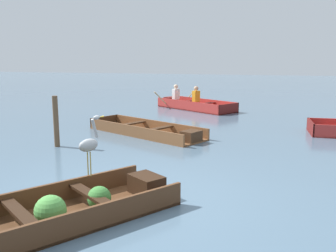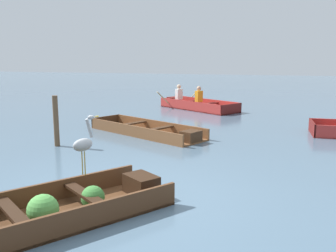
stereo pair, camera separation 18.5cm
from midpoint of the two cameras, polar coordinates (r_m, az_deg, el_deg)
ground_plane at (r=5.71m, az=-5.85°, el=-10.93°), size 80.00×80.00×0.00m
dinghy_dark_varnish_foreground at (r=5.15m, az=-14.82°, el=-12.11°), size 2.74×3.25×0.43m
skiff_wooden_brown_near_moored at (r=10.15m, az=-2.35°, el=-0.78°), size 3.66×2.50×0.30m
rowboat_red_with_crew at (r=15.24m, az=4.47°, el=3.33°), size 3.49×3.06×0.93m
heron_on_dinghy at (r=5.36m, az=-11.78°, el=-2.52°), size 0.25×0.45×0.84m
mooring_post at (r=9.12m, az=-16.14°, el=0.73°), size 0.12×0.12×1.20m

